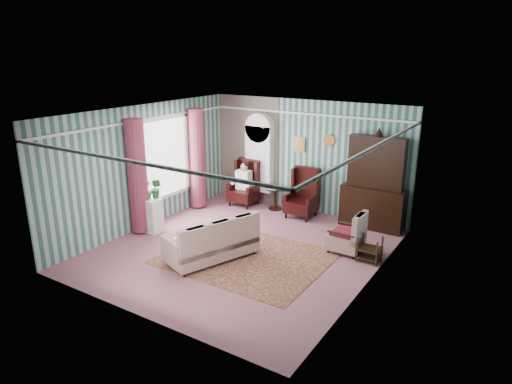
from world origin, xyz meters
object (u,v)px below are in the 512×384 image
Objects in this scene: coffee_table at (195,250)px; plant_stand at (150,215)px; round_side_table at (275,198)px; sofa at (211,237)px; wingback_left at (244,183)px; bookcase at (259,164)px; nest_table at (370,249)px; floral_armchair at (347,232)px; wingback_right at (302,193)px; seated_woman at (244,184)px; dresser_hutch at (375,180)px.

plant_stand is at bearing 161.81° from coffee_table.
round_side_table is 3.35m from sofa.
plant_stand is at bearing -106.22° from wingback_left.
wingback_left is 0.97m from round_side_table.
bookcase reaches higher than round_side_table.
nest_table is 0.62m from floral_armchair.
wingback_right is 3.46m from coffee_table.
bookcase is 2.27× the size of coffee_table.
plant_stand is (-0.80, -2.75, -0.19)m from seated_woman.
dresser_hutch is at bearing -2.11° from bookcase.
bookcase is 1.20× the size of sofa.
coffee_table is (1.06, -3.36, -0.39)m from seated_woman.
dresser_hutch reaches higher than wingback_right.
dresser_hutch is 4.48m from coffee_table.
dresser_hutch reaches higher than sofa.
coffee_table is (0.16, -3.51, -0.10)m from round_side_table.
wingback_left is 1.00× the size of wingback_right.
seated_woman is at bearing 0.00° from wingback_left.
dresser_hutch is at bearing 35.08° from plant_stand.
dresser_hutch is at bearing 56.11° from coffee_table.
nest_table is (4.07, -1.55, -0.32)m from seated_woman.
round_side_table is at bearing -20.27° from bookcase.
wingback_right is 1.06× the size of seated_woman.
wingback_left and wingback_right have the same top height.
bookcase is at bearing 71.51° from plant_stand.
plant_stand is 1.97m from coffee_table.
wingback_left reaches higher than plant_stand.
bookcase is 2.80× the size of plant_stand.
seated_woman reaches higher than coffee_table.
plant_stand is 0.92× the size of floral_armchair.
plant_stand is at bearing -166.16° from nest_table.
floral_armchair is at bearing -21.29° from wingback_left.
dresser_hutch is 3.93× the size of round_side_table.
wingback_left is 4.37m from nest_table.
wingback_right is at bearing 0.00° from wingback_left.
nest_table is at bearing -20.85° from seated_woman.
round_side_table reaches higher than coffee_table.
dresser_hutch is 3.56m from seated_woman.
nest_table is (3.82, -1.94, -0.85)m from bookcase.
round_side_table is 0.61× the size of coffee_table.
dresser_hutch is 2.11m from nest_table.
wingback_right is 0.67× the size of sofa.
wingback_right is at bearing 146.25° from nest_table.
wingback_left is 0.04m from seated_woman.
dresser_hutch is at bearing 4.41° from wingback_left.
round_side_table is 1.11× the size of nest_table.
round_side_table is (-2.60, -0.12, -0.88)m from dresser_hutch.
seated_woman is at bearing 180.00° from wingback_right.
plant_stand is (-2.55, -2.75, -0.22)m from wingback_right.
coffee_table is at bearing 129.61° from floral_armchair.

